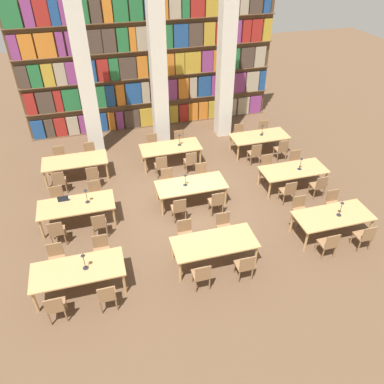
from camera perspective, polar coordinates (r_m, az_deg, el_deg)
ground_plane at (r=12.35m, az=-0.32°, el=-1.76°), size 40.00×40.00×0.00m
bookshelf_bank at (r=16.39m, az=-6.33°, el=18.73°), size 10.59×0.35×5.50m
pillar_left at (r=14.57m, az=-15.99°, el=16.53°), size 0.58×0.58×6.00m
pillar_center at (r=14.80m, az=-5.16°, el=18.01°), size 0.58×0.58×6.00m
pillar_right at (r=15.48m, az=5.16°, el=18.84°), size 0.58×0.58×6.00m
reading_table_0 at (r=9.73m, az=-16.98°, el=-11.43°), size 2.24×1.00×0.73m
chair_0 at (r=9.42m, az=-20.07°, el=-16.08°), size 0.42×0.40×0.88m
chair_1 at (r=10.48m, az=-19.95°, el=-9.42°), size 0.42×0.40×0.88m
chair_2 at (r=9.30m, az=-12.84°, el=-15.12°), size 0.42×0.40×0.88m
chair_3 at (r=10.37m, az=-13.63°, el=-8.49°), size 0.42×0.40×0.88m
desk_lamp_0 at (r=9.41m, az=-16.21°, el=-9.72°), size 0.14×0.14×0.49m
reading_table_1 at (r=9.99m, az=3.42°, el=-7.87°), size 2.24×1.00×0.73m
chair_4 at (r=9.48m, az=1.48°, el=-12.52°), size 0.42×0.40×0.88m
chair_5 at (r=10.54m, az=-1.00°, el=-6.33°), size 0.42×0.40×0.88m
chair_6 at (r=9.78m, az=8.05°, el=-11.04°), size 0.42×0.40×0.88m
chair_7 at (r=10.80m, az=4.92°, el=-5.20°), size 0.42×0.40×0.88m
reading_table_2 at (r=11.53m, az=20.70°, el=-3.57°), size 2.24×1.00×0.73m
chair_8 at (r=10.89m, az=20.09°, el=-7.42°), size 0.42×0.40×0.88m
chair_9 at (r=11.83m, az=16.14°, el=-2.48°), size 0.42×0.40×0.88m
chair_10 at (r=11.51m, az=24.82°, el=-6.11°), size 0.42×0.40×0.88m
chair_11 at (r=12.40m, az=20.68°, el=-1.53°), size 0.42×0.40×0.88m
desk_lamp_1 at (r=11.34m, az=21.83°, el=-2.00°), size 0.14×0.14×0.50m
reading_table_3 at (r=11.70m, az=-17.21°, el=-2.07°), size 2.24×1.00×0.73m
chair_12 at (r=11.26m, az=-19.88°, el=-5.65°), size 0.42×0.40×0.88m
chair_13 at (r=12.50m, az=-19.80°, el=-0.98°), size 0.42×0.40×0.88m
chair_14 at (r=11.16m, az=-13.95°, el=-4.74°), size 0.42×0.40×0.88m
chair_15 at (r=12.41m, az=-14.48°, el=-0.13°), size 0.42×0.40×0.88m
desk_lamp_2 at (r=11.46m, az=-15.86°, el=-0.21°), size 0.14×0.14×0.49m
laptop at (r=11.92m, az=-18.99°, el=-1.05°), size 0.32×0.22×0.21m
reading_table_4 at (r=12.01m, az=-0.14°, el=0.94°), size 2.24×1.00×0.73m
chair_16 at (r=11.40m, az=-2.01°, el=-2.48°), size 0.42×0.40×0.88m
chair_17 at (r=12.63m, az=-3.73°, el=1.82°), size 0.42×0.40×0.88m
chair_18 at (r=11.67m, az=3.74°, el=-1.48°), size 0.42×0.40×0.88m
chair_19 at (r=12.88m, az=1.51°, el=2.64°), size 0.42×0.40×0.88m
desk_lamp_3 at (r=11.77m, az=-1.03°, el=2.19°), size 0.14×0.14×0.43m
reading_table_5 at (r=13.20m, az=15.19°, el=3.12°), size 2.24×1.00×0.73m
chair_20 at (r=12.49m, az=14.44°, el=0.15°), size 0.42×0.40×0.88m
chair_21 at (r=13.61m, az=11.43°, el=3.91°), size 0.42×0.40×0.88m
chair_22 at (r=13.03m, az=18.74°, el=0.93°), size 0.42×0.40×0.88m
chair_23 at (r=14.11m, az=15.52°, el=4.49°), size 0.42×0.40×0.88m
desk_lamp_4 at (r=13.06m, az=16.27°, el=4.51°), size 0.14×0.14×0.46m
reading_table_6 at (r=13.87m, az=-17.40°, el=4.41°), size 2.24×1.00×0.73m
chair_24 at (r=13.35m, az=-19.57°, el=1.65°), size 0.42×0.40×0.88m
chair_25 at (r=14.69m, az=-19.53°, el=4.99°), size 0.42×0.40×0.88m
chair_26 at (r=13.27m, az=-14.88°, el=2.42°), size 0.42×0.40×0.88m
chair_27 at (r=14.61m, az=-15.26°, el=5.71°), size 0.42×0.40×0.88m
reading_table_7 at (r=14.09m, az=-3.30°, el=6.68°), size 2.24×1.00×0.73m
chair_28 at (r=13.44m, az=-4.74°, el=4.10°), size 0.42×0.40×0.88m
chair_29 at (r=14.77m, az=-5.99°, el=7.22°), size 0.42×0.40×0.88m
chair_30 at (r=13.64m, az=-0.25°, el=4.77°), size 0.42×0.40×0.88m
chair_31 at (r=14.96m, az=-1.86°, el=7.80°), size 0.42×0.40×0.88m
desk_lamp_5 at (r=14.00m, az=-1.94°, el=8.27°), size 0.14×0.14×0.46m
reading_table_8 at (r=15.06m, az=10.25°, el=8.20°), size 2.24×1.00×0.73m
chair_32 at (r=14.33m, az=9.54°, el=5.90°), size 0.42×0.40×0.88m
chair_33 at (r=15.57m, az=7.24°, el=8.74°), size 0.42×0.40×0.88m
chair_34 at (r=14.79m, az=13.46°, el=6.40°), size 0.42×0.40×0.88m
chair_35 at (r=16.00m, az=10.94°, el=9.14°), size 0.42×0.40×0.88m
desk_lamp_6 at (r=14.97m, az=10.68°, el=9.57°), size 0.14×0.14×0.45m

